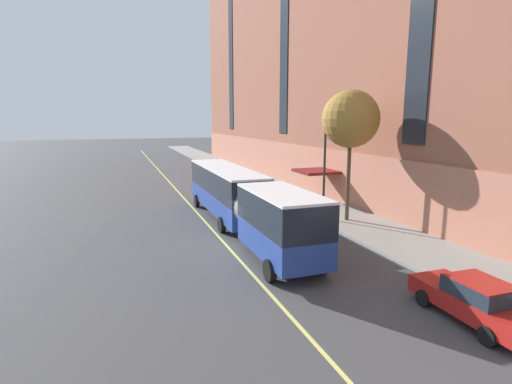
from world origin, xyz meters
name	(u,v)px	position (x,y,z in m)	size (l,w,h in m)	color
ground_plane	(238,246)	(0.00, 0.00, 0.00)	(260.00, 260.00, 0.00)	#424244
sidewalk	(350,219)	(9.19, 3.00, 0.07)	(4.93, 160.00, 0.15)	gray
city_bus	(240,198)	(1.16, 3.14, 2.11)	(2.92, 19.31, 3.65)	navy
parked_car_darkgray_0	(268,196)	(5.40, 9.30, 0.78)	(1.99, 4.69, 1.56)	#4C4C51
parked_car_white_2	(211,168)	(5.41, 29.78, 0.78)	(2.00, 4.48, 1.56)	silver
parked_car_red_3	(475,300)	(5.43, -10.79, 0.78)	(2.06, 4.65, 1.56)	#B21E19
parked_car_white_4	(235,180)	(5.48, 18.91, 0.78)	(1.99, 4.77, 1.56)	silver
street_tree_mid_block	(351,119)	(8.73, 2.70, 7.00)	(3.83, 3.83, 8.79)	brown
street_lamp	(326,161)	(7.32, 3.26, 4.20)	(0.36, 1.48, 6.56)	#2D2D30
lane_centerline	(215,233)	(-0.54, 3.00, 0.00)	(0.16, 140.00, 0.01)	#E0D66B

